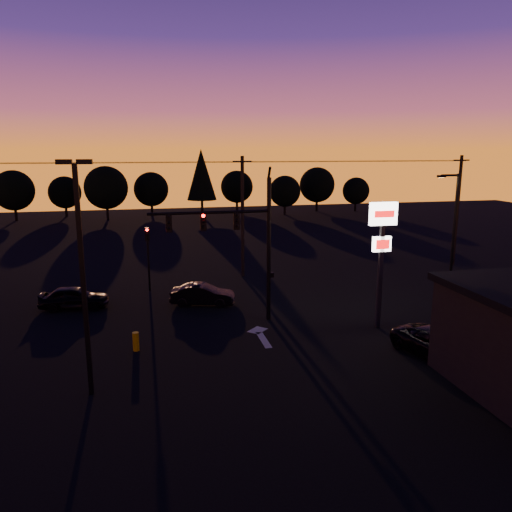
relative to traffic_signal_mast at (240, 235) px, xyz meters
The scene contains 23 objects.
ground 6.35m from the traffic_signal_mast, 88.59° to the right, with size 120.00×120.00×0.00m, color black.
lane_arrow 5.48m from the traffic_signal_mast, 75.57° to the right, with size 1.20×3.10×0.01m.
traffic_signal_mast is the anchor object (origin of this frame).
secondary_signal 9.19m from the traffic_signal_mast, 123.19° to the left, with size 0.30×0.31×4.35m.
parking_lot_light 10.19m from the traffic_signal_mast, 136.63° to the right, with size 1.25×0.30×9.14m.
pylon_sign 7.52m from the traffic_signal_mast, 19.36° to the right, with size 1.50×0.28×6.80m.
streetlight 14.10m from the traffic_signal_mast, ahead, with size 1.55×0.35×8.00m.
utility_pole_1 10.23m from the traffic_signal_mast, 78.16° to the left, with size 1.40×0.26×9.00m.
utility_pole_2 22.45m from the traffic_signal_mast, 26.47° to the left, with size 1.40×0.26×9.00m.
power_wires 10.85m from the traffic_signal_mast, 78.16° to the left, with size 36.00×1.22×0.07m.
bollard 7.83m from the traffic_signal_mast, 152.63° to the right, with size 0.31×0.31×0.92m, color #B79002.
tree_0 50.96m from the traffic_signal_mast, 115.46° to the left, with size 5.36×5.36×6.74m.
tree_1 51.54m from the traffic_signal_mast, 107.98° to the left, with size 4.54×4.54×5.71m.
tree_2 45.11m from the traffic_signal_mast, 102.68° to the left, with size 5.77×5.78×7.26m.
tree_3 48.18m from the traffic_signal_mast, 94.65° to the left, with size 4.95×4.95×6.22m.
tree_4 45.12m from the traffic_signal_mast, 86.06° to the left, with size 4.18×4.18×9.50m.
tree_5 50.84m from the traffic_signal_mast, 79.69° to the left, with size 4.95×4.95×6.22m.
tree_6 46.55m from the traffic_signal_mast, 71.06° to the left, with size 4.54×4.54×5.71m.
tree_7 51.53m from the traffic_signal_mast, 65.83° to the left, with size 5.36×5.36×6.74m.
tree_8 53.43m from the traffic_signal_mast, 59.50° to the left, with size 4.12×4.12×5.19m.
car_left 11.26m from the traffic_signal_mast, 154.43° to the left, with size 1.63×4.04×1.38m, color black.
car_mid 5.82m from the traffic_signal_mast, 115.86° to the left, with size 1.37×3.94×1.30m, color black.
suv_parked 11.38m from the traffic_signal_mast, 40.61° to the right, with size 2.12×4.60×1.28m, color black.
Camera 1 is at (-5.12, -22.19, 9.51)m, focal length 35.00 mm.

